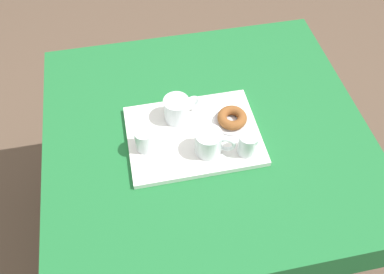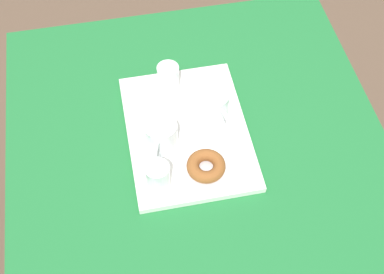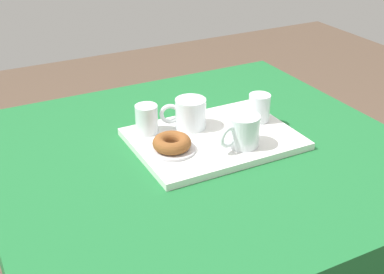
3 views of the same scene
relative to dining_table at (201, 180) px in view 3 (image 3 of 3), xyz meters
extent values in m
cube|color=#1E6B33|center=(0.00, 0.00, 0.08)|extent=(1.10, 1.03, 0.04)
cube|color=#1E6B33|center=(0.00, -0.51, -0.01)|extent=(1.10, 0.01, 0.14)
cube|color=#1E6B33|center=(-0.55, 0.00, -0.01)|extent=(0.01, 1.03, 0.14)
cylinder|color=brown|center=(-0.46, -0.43, -0.29)|extent=(0.06, 0.06, 0.70)
cylinder|color=brown|center=(0.46, -0.43, -0.29)|extent=(0.06, 0.06, 0.70)
cube|color=white|center=(-0.05, -0.02, 0.11)|extent=(0.44, 0.33, 0.02)
cylinder|color=white|center=(-0.02, -0.10, 0.16)|extent=(0.09, 0.09, 0.09)
cylinder|color=#5B230A|center=(-0.02, -0.10, 0.15)|extent=(0.07, 0.07, 0.06)
torus|color=white|center=(0.04, -0.12, 0.16)|extent=(0.06, 0.03, 0.06)
cylinder|color=white|center=(-0.09, 0.06, 0.16)|extent=(0.09, 0.09, 0.09)
cylinder|color=#5B230A|center=(-0.09, 0.06, 0.15)|extent=(0.07, 0.07, 0.06)
torus|color=white|center=(-0.04, 0.07, 0.16)|extent=(0.06, 0.03, 0.06)
cylinder|color=white|center=(-0.21, -0.05, 0.16)|extent=(0.06, 0.06, 0.08)
cylinder|color=silver|center=(-0.21, -0.05, 0.14)|extent=(0.05, 0.05, 0.05)
cylinder|color=white|center=(0.10, -0.13, 0.16)|extent=(0.06, 0.06, 0.08)
cylinder|color=silver|center=(0.10, -0.13, 0.14)|extent=(0.05, 0.05, 0.05)
cylinder|color=silver|center=(0.09, 0.00, 0.12)|extent=(0.12, 0.12, 0.01)
torus|color=brown|center=(0.09, 0.00, 0.14)|extent=(0.10, 0.10, 0.03)
camera|label=1|loc=(-0.22, -0.84, 1.19)|focal=38.04mm
camera|label=2|loc=(0.79, -0.17, 1.29)|focal=49.60mm
camera|label=3|loc=(0.57, 1.05, 0.77)|focal=47.67mm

